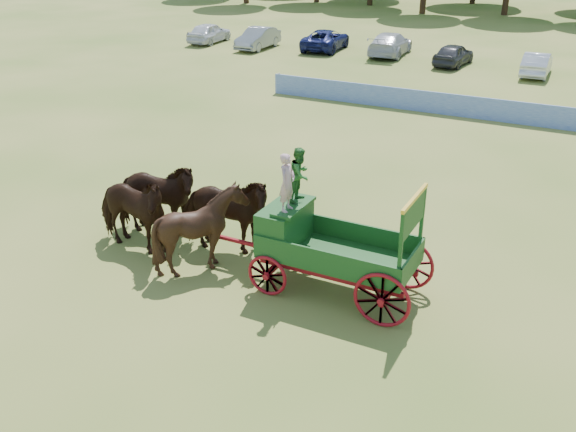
{
  "coord_description": "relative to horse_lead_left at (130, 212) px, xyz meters",
  "views": [
    {
      "loc": [
        2.49,
        -12.5,
        8.62
      ],
      "look_at": [
        -4.76,
        1.55,
        1.3
      ],
      "focal_mm": 40.0,
      "sensor_mm": 36.0,
      "label": 1
    }
  ],
  "objects": [
    {
      "name": "farm_dray",
      "position": [
        5.39,
        0.57,
        0.37
      ],
      "size": [
        6.0,
        2.0,
        3.61
      ],
      "color": "#A31021",
      "rests_on": "ground"
    },
    {
      "name": "ground",
      "position": [
        8.93,
        -0.0,
        -1.18
      ],
      "size": [
        160.0,
        160.0,
        0.0
      ],
      "primitive_type": "plane",
      "color": "olive",
      "rests_on": "ground"
    },
    {
      "name": "horse_wheel_right",
      "position": [
        2.4,
        1.1,
        0.0
      ],
      "size": [
        2.97,
        1.77,
        2.35
      ],
      "primitive_type": "imported",
      "rotation": [
        0.0,
        0.0,
        1.76
      ],
      "color": "black",
      "rests_on": "ground"
    },
    {
      "name": "horse_wheel_left",
      "position": [
        2.4,
        0.0,
        0.0
      ],
      "size": [
        2.46,
        2.27,
        2.36
      ],
      "primitive_type": "imported",
      "rotation": [
        0.0,
        0.0,
        1.76
      ],
      "color": "black",
      "rests_on": "ground"
    },
    {
      "name": "horse_lead_right",
      "position": [
        0.0,
        1.1,
        0.0
      ],
      "size": [
        3.0,
        1.86,
        2.35
      ],
      "primitive_type": "imported",
      "rotation": [
        0.0,
        0.0,
        1.8
      ],
      "color": "black",
      "rests_on": "ground"
    },
    {
      "name": "sponsor_banner",
      "position": [
        7.93,
        18.0,
        -0.65
      ],
      "size": [
        26.0,
        0.08,
        1.05
      ],
      "primitive_type": "cube",
      "color": "#1F4AAA",
      "rests_on": "ground"
    },
    {
      "name": "horse_lead_left",
      "position": [
        0.0,
        0.0,
        0.0
      ],
      "size": [
        2.84,
        1.4,
        2.35
      ],
      "primitive_type": "imported",
      "rotation": [
        0.0,
        0.0,
        1.52
      ],
      "color": "black",
      "rests_on": "ground"
    }
  ]
}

